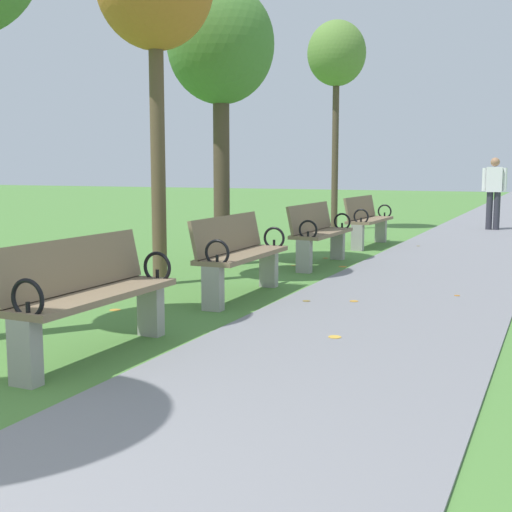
{
  "coord_description": "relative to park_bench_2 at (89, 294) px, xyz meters",
  "views": [
    {
      "loc": [
        2.7,
        -1.51,
        1.43
      ],
      "look_at": [
        -0.05,
        4.6,
        0.55
      ],
      "focal_mm": 47.68,
      "sensor_mm": 36.0,
      "label": 1
    }
  ],
  "objects": [
    {
      "name": "park_bench_4",
      "position": [
        -0.0,
        5.28,
        0.0
      ],
      "size": [
        0.48,
        1.6,
        0.9
      ],
      "color": "#7A664C",
      "rests_on": "ground"
    },
    {
      "name": "scattered_leaves",
      "position": [
        0.06,
        3.87,
        -0.47
      ],
      "size": [
        4.66,
        12.72,
        0.02
      ],
      "color": "gold",
      "rests_on": "ground"
    },
    {
      "name": "park_bench_5",
      "position": [
        0.0,
        7.97,
        0.0
      ],
      "size": [
        0.51,
        1.61,
        0.9
      ],
      "color": "#7A664C",
      "rests_on": "ground"
    },
    {
      "name": "tree_4",
      "position": [
        -1.31,
        4.75,
        2.6
      ],
      "size": [
        1.52,
        1.52,
        3.99
      ],
      "color": "#4C3D2D",
      "rests_on": "ground"
    },
    {
      "name": "paved_walkway",
      "position": [
        1.67,
        15.44,
        -0.48
      ],
      "size": [
        2.32,
        44.0,
        0.02
      ],
      "primitive_type": "cube",
      "color": "slate",
      "rests_on": "ground"
    },
    {
      "name": "park_bench_2",
      "position": [
        0.0,
        0.0,
        0.0
      ],
      "size": [
        0.48,
        1.6,
        0.9
      ],
      "color": "#7A664C",
      "rests_on": "ground"
    },
    {
      "name": "park_bench_3",
      "position": [
        0.0,
        2.6,
        0.0
      ],
      "size": [
        0.5,
        1.61,
        0.9
      ],
      "color": "#7A664C",
      "rests_on": "ground"
    },
    {
      "name": "tree_5",
      "position": [
        -1.54,
        10.83,
        3.38
      ],
      "size": [
        1.3,
        1.3,
        4.65
      ],
      "color": "#4C3D2D",
      "rests_on": "ground"
    },
    {
      "name": "pedestrian_walking",
      "position": [
        1.79,
        12.14,
        0.44
      ],
      "size": [
        0.53,
        0.23,
        1.62
      ],
      "color": "#2D2D38",
      "rests_on": "paved_walkway"
    }
  ]
}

